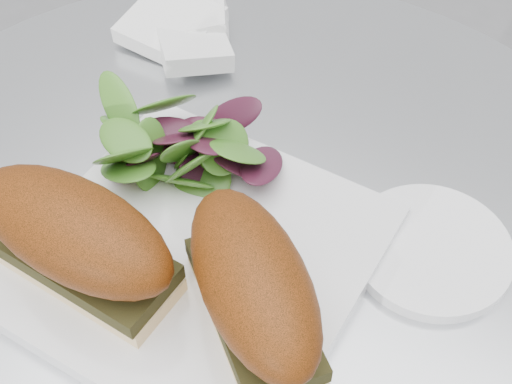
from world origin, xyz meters
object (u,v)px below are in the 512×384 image
plate (197,257)px  saucer (431,250)px  sandwich_left (76,238)px  sandwich_right (253,288)px

plate → saucer: (0.15, 0.09, -0.00)m
sandwich_left → sandwich_right: same height
sandwich_right → sandwich_left: bearing=-129.4°
plate → sandwich_left: 0.09m
sandwich_left → saucer: sandwich_left is taller
sandwich_left → saucer: size_ratio=1.33×
sandwich_left → sandwich_right: size_ratio=1.02×
sandwich_right → saucer: bearing=96.1°
sandwich_right → saucer: 0.16m
plate → saucer: plate is taller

